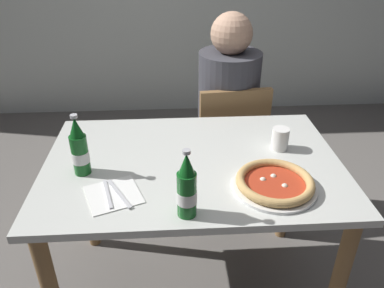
# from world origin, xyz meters

# --- Properties ---
(ground_plane) EXTENTS (8.00, 8.00, 0.00)m
(ground_plane) POSITION_xyz_m (0.00, 0.00, 0.00)
(ground_plane) COLOR slate
(dining_table_main) EXTENTS (1.20, 0.80, 0.75)m
(dining_table_main) POSITION_xyz_m (0.00, 0.00, 0.64)
(dining_table_main) COLOR silver
(dining_table_main) RESTS_ON ground_plane
(chair_behind_table) EXTENTS (0.43, 0.43, 0.85)m
(chair_behind_table) POSITION_xyz_m (0.25, 0.61, 0.48)
(chair_behind_table) COLOR olive
(chair_behind_table) RESTS_ON ground_plane
(diner_seated) EXTENTS (0.34, 0.34, 1.21)m
(diner_seated) POSITION_xyz_m (0.24, 0.66, 0.58)
(diner_seated) COLOR #2D3342
(diner_seated) RESTS_ON ground_plane
(pizza_margherita_near) EXTENTS (0.31, 0.31, 0.04)m
(pizza_margherita_near) POSITION_xyz_m (0.28, -0.20, 0.77)
(pizza_margherita_near) COLOR white
(pizza_margherita_near) RESTS_ON dining_table_main
(beer_bottle_left) EXTENTS (0.07, 0.07, 0.25)m
(beer_bottle_left) POSITION_xyz_m (-0.04, -0.33, 0.85)
(beer_bottle_left) COLOR #14591E
(beer_bottle_left) RESTS_ON dining_table_main
(beer_bottle_center) EXTENTS (0.07, 0.07, 0.25)m
(beer_bottle_center) POSITION_xyz_m (-0.43, -0.06, 0.85)
(beer_bottle_center) COLOR #14591E
(beer_bottle_center) RESTS_ON dining_table_main
(napkin_with_cutlery) EXTENTS (0.23, 0.23, 0.01)m
(napkin_with_cutlery) POSITION_xyz_m (-0.30, -0.21, 0.75)
(napkin_with_cutlery) COLOR white
(napkin_with_cutlery) RESTS_ON dining_table_main
(paper_cup) EXTENTS (0.07, 0.07, 0.09)m
(paper_cup) POSITION_xyz_m (0.38, 0.08, 0.80)
(paper_cup) COLOR white
(paper_cup) RESTS_ON dining_table_main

